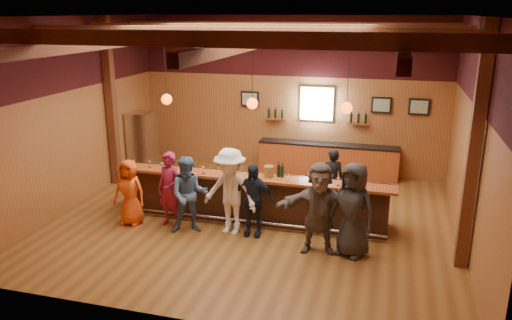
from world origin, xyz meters
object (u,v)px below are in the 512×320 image
object	(u,v)px
customer_redvest	(170,190)
bottle_a	(279,171)
back_bar_cabinet	(327,159)
customer_denim	(189,195)
customer_orange	(130,192)
ice_bucket	(269,171)
bartender	(332,179)
customer_brown	(319,208)
customer_white	(230,192)
stainless_fridge	(143,142)
customer_dark	(353,210)
bar_counter	(255,196)
customer_navy	(253,200)

from	to	relation	value
customer_redvest	bottle_a	distance (m)	2.43
back_bar_cabinet	customer_denim	world-z (taller)	customer_denim
customer_orange	ice_bucket	bearing A→B (deg)	15.34
customer_orange	ice_bucket	size ratio (longest dim) A/B	6.20
customer_orange	customer_denim	bearing A→B (deg)	-1.68
customer_denim	bartender	distance (m)	3.51
customer_redvest	customer_brown	world-z (taller)	customer_brown
back_bar_cabinet	customer_white	world-z (taller)	customer_white
stainless_fridge	customer_dark	bearing A→B (deg)	-29.93
customer_redvest	customer_dark	xyz separation A→B (m)	(3.99, -0.34, 0.09)
customer_white	customer_dark	bearing A→B (deg)	4.03
bottle_a	ice_bucket	bearing A→B (deg)	-162.27
back_bar_cabinet	stainless_fridge	size ratio (longest dim) A/B	2.22
stainless_fridge	customer_dark	xyz separation A→B (m)	(6.42, -3.70, 0.04)
customer_brown	bartender	distance (m)	2.32
bar_counter	bottle_a	world-z (taller)	bottle_a
customer_orange	customer_white	bearing A→B (deg)	3.00
customer_denim	ice_bucket	distance (m)	1.80
back_bar_cabinet	customer_white	distance (m)	4.76
customer_dark	ice_bucket	bearing A→B (deg)	176.43
bar_counter	customer_denim	bearing A→B (deg)	-136.30
customer_redvest	customer_denim	world-z (taller)	customer_redvest
back_bar_cabinet	customer_brown	distance (m)	4.89
customer_brown	back_bar_cabinet	bearing A→B (deg)	86.96
bar_counter	customer_denim	size ratio (longest dim) A/B	3.74
stainless_fridge	customer_denim	bearing A→B (deg)	-50.10
stainless_fridge	customer_dark	world-z (taller)	customer_dark
customer_orange	bartender	bearing A→B (deg)	26.30
back_bar_cabinet	customer_redvest	world-z (taller)	customer_redvest
customer_orange	stainless_fridge	bearing A→B (deg)	113.35
customer_navy	bartender	size ratio (longest dim) A/B	1.06
back_bar_cabinet	customer_navy	world-z (taller)	customer_navy
bartender	bottle_a	distance (m)	1.67
stainless_fridge	customer_denim	xyz separation A→B (m)	(2.97, -3.55, -0.06)
bar_counter	stainless_fridge	size ratio (longest dim) A/B	3.50
customer_navy	customer_orange	bearing A→B (deg)	-177.90
customer_white	bartender	bearing A→B (deg)	56.86
back_bar_cabinet	customer_brown	xyz separation A→B (m)	(0.47, -4.85, 0.44)
bar_counter	customer_white	xyz separation A→B (m)	(-0.28, -0.93, 0.42)
customer_navy	ice_bucket	distance (m)	0.81
customer_denim	customer_white	bearing A→B (deg)	-10.67
back_bar_cabinet	customer_brown	world-z (taller)	customer_brown
ice_bucket	bar_counter	bearing A→B (deg)	148.29
customer_orange	bottle_a	world-z (taller)	customer_orange
bottle_a	stainless_fridge	bearing A→B (deg)	150.90
customer_orange	customer_denim	distance (m)	1.45
customer_redvest	customer_denim	bearing A→B (deg)	-6.03
customer_denim	customer_dark	size ratio (longest dim) A/B	0.90
customer_denim	customer_brown	distance (m)	2.81
customer_redvest	customer_brown	xyz separation A→B (m)	(3.34, -0.37, 0.07)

